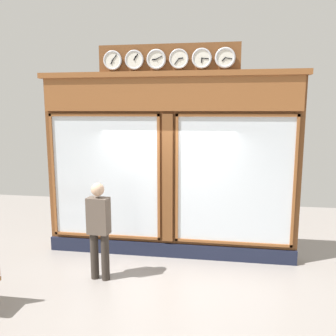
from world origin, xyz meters
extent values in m
cube|color=brown|center=(0.00, -0.15, 1.74)|extent=(4.91, 0.30, 3.48)
cube|color=#191E33|center=(0.00, 0.02, 0.14)|extent=(4.91, 0.08, 0.28)
cube|color=brown|center=(0.00, 0.04, 3.17)|extent=(4.81, 0.08, 0.62)
cube|color=brown|center=(0.00, 0.02, 3.53)|extent=(5.00, 0.20, 0.10)
cube|color=silver|center=(-1.25, 0.01, 1.58)|extent=(2.10, 0.02, 2.36)
cube|color=brown|center=(-1.25, 0.04, 2.79)|extent=(2.20, 0.04, 0.05)
cube|color=brown|center=(-1.25, 0.04, 0.37)|extent=(2.20, 0.04, 0.05)
cube|color=brown|center=(-2.33, 0.04, 1.58)|extent=(0.05, 0.04, 2.46)
cube|color=brown|center=(-0.18, 0.04, 1.58)|extent=(0.05, 0.04, 2.46)
cube|color=silver|center=(1.25, 0.01, 1.58)|extent=(2.10, 0.02, 2.36)
cube|color=brown|center=(1.25, 0.04, 2.79)|extent=(2.20, 0.04, 0.05)
cube|color=brown|center=(1.25, 0.04, 0.37)|extent=(2.20, 0.04, 0.05)
cube|color=brown|center=(2.33, 0.04, 1.58)|extent=(0.05, 0.04, 2.46)
cube|color=brown|center=(0.18, 0.04, 1.58)|extent=(0.05, 0.04, 2.46)
cube|color=brown|center=(0.00, 0.03, 1.58)|extent=(0.20, 0.10, 2.46)
cube|color=brown|center=(0.00, -0.02, 3.79)|extent=(2.61, 0.06, 0.56)
cylinder|color=white|center=(-1.03, 0.06, 3.79)|extent=(0.29, 0.02, 0.29)
torus|color=silver|center=(-1.03, 0.06, 3.79)|extent=(0.36, 0.05, 0.36)
cube|color=black|center=(-1.00, 0.07, 3.76)|extent=(0.07, 0.01, 0.07)
cube|color=black|center=(-1.09, 0.07, 3.78)|extent=(0.12, 0.01, 0.03)
sphere|color=black|center=(-1.03, 0.08, 3.79)|extent=(0.02, 0.02, 0.02)
cylinder|color=white|center=(-0.62, 0.06, 3.79)|extent=(0.29, 0.02, 0.29)
torus|color=silver|center=(-0.62, 0.06, 3.79)|extent=(0.36, 0.04, 0.36)
cube|color=black|center=(-0.61, 0.07, 3.75)|extent=(0.02, 0.01, 0.08)
cube|color=black|center=(-0.68, 0.07, 3.78)|extent=(0.12, 0.01, 0.02)
sphere|color=black|center=(-0.62, 0.08, 3.79)|extent=(0.02, 0.02, 0.02)
cylinder|color=white|center=(-0.21, 0.06, 3.79)|extent=(0.29, 0.02, 0.29)
torus|color=silver|center=(-0.21, 0.06, 3.79)|extent=(0.35, 0.03, 0.35)
cube|color=black|center=(-0.24, 0.07, 3.79)|extent=(0.08, 0.01, 0.03)
cube|color=black|center=(-0.17, 0.07, 3.74)|extent=(0.09, 0.01, 0.10)
sphere|color=black|center=(-0.21, 0.08, 3.79)|extent=(0.02, 0.02, 0.02)
cylinder|color=white|center=(0.21, 0.06, 3.79)|extent=(0.29, 0.02, 0.29)
torus|color=silver|center=(0.21, 0.06, 3.79)|extent=(0.36, 0.05, 0.36)
cube|color=black|center=(0.24, 0.07, 3.78)|extent=(0.08, 0.01, 0.03)
cube|color=black|center=(0.15, 0.07, 3.82)|extent=(0.12, 0.01, 0.06)
sphere|color=black|center=(0.21, 0.08, 3.79)|extent=(0.02, 0.02, 0.02)
cylinder|color=white|center=(0.62, 0.06, 3.79)|extent=(0.29, 0.02, 0.29)
torus|color=silver|center=(0.62, 0.06, 3.79)|extent=(0.35, 0.04, 0.35)
cube|color=black|center=(0.60, 0.07, 3.82)|extent=(0.05, 0.01, 0.08)
cube|color=black|center=(0.58, 0.07, 3.84)|extent=(0.08, 0.01, 0.11)
sphere|color=black|center=(0.62, 0.08, 3.79)|extent=(0.02, 0.02, 0.02)
cylinder|color=white|center=(1.03, 0.06, 3.79)|extent=(0.29, 0.02, 0.29)
torus|color=silver|center=(1.03, 0.06, 3.79)|extent=(0.35, 0.04, 0.35)
cube|color=black|center=(1.04, 0.07, 3.75)|extent=(0.05, 0.01, 0.08)
cube|color=black|center=(0.99, 0.07, 3.83)|extent=(0.09, 0.01, 0.10)
sphere|color=black|center=(1.03, 0.08, 3.79)|extent=(0.02, 0.02, 0.02)
cylinder|color=#312A24|center=(1.11, 1.09, 0.41)|extent=(0.14, 0.14, 0.82)
cylinder|color=#312A24|center=(0.91, 1.11, 0.41)|extent=(0.14, 0.14, 0.82)
cube|color=brown|center=(1.01, 1.10, 1.13)|extent=(0.38, 0.26, 0.62)
sphere|color=tan|center=(1.01, 1.10, 1.58)|extent=(0.22, 0.22, 0.22)
camera|label=1|loc=(-1.01, 6.48, 2.88)|focal=37.23mm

